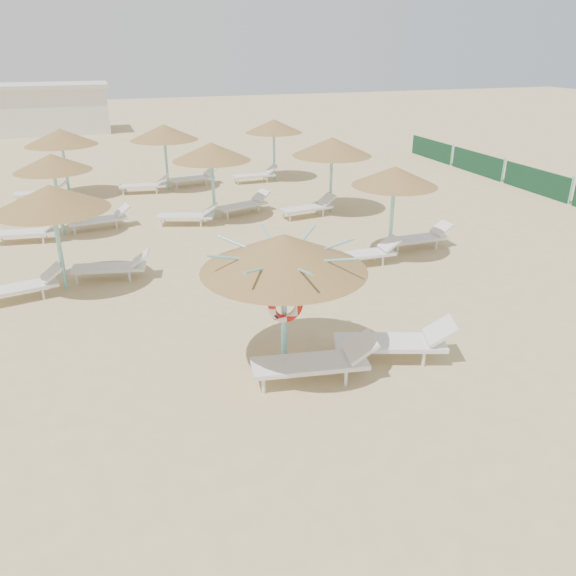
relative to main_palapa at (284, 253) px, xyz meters
name	(u,v)px	position (x,y,z in m)	size (l,w,h in m)	color
ground	(308,372)	(0.38, -0.30, -2.37)	(120.00, 120.00, 0.00)	tan
main_palapa	(284,253)	(0.00, 0.00, 0.00)	(3.04, 3.04, 2.72)	#76C9CD
lounger_main_a	(318,361)	(0.46, -0.61, -1.97)	(2.39, 1.05, 0.84)	white
lounger_main_b	(398,341)	(2.23, -0.43, -1.96)	(2.44, 1.43, 0.85)	white
palapa_field	(193,151)	(0.35, 11.12, -0.07)	(13.44, 13.38, 2.72)	#76C9CD
service_hut	(47,108)	(-5.62, 34.70, -0.72)	(8.40, 4.40, 3.25)	silver
windbreak_fence	(537,181)	(14.38, 9.66, -1.86)	(0.08, 19.84, 1.10)	#194C2A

